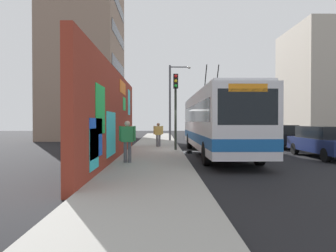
# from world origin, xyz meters

# --- Properties ---
(ground_plane) EXTENTS (80.00, 80.00, 0.00)m
(ground_plane) POSITION_xyz_m (0.00, 0.00, 0.00)
(ground_plane) COLOR black
(sidewalk_slab) EXTENTS (48.00, 3.20, 0.15)m
(sidewalk_slab) POSITION_xyz_m (0.00, 1.60, 0.07)
(sidewalk_slab) COLOR #9E9B93
(sidewalk_slab) RESTS_ON ground_plane
(graffiti_wall) EXTENTS (13.67, 0.32, 4.17)m
(graffiti_wall) POSITION_xyz_m (-4.19, 3.35, 2.08)
(graffiti_wall) COLOR maroon
(graffiti_wall) RESTS_ON ground_plane
(building_far_left) EXTENTS (9.79, 6.95, 17.15)m
(building_far_left) POSITION_xyz_m (13.80, 9.20, 8.58)
(building_far_left) COLOR gray
(building_far_left) RESTS_ON ground_plane
(building_far_right) EXTENTS (9.25, 7.19, 12.34)m
(building_far_right) POSITION_xyz_m (15.77, -17.00, 6.17)
(building_far_right) COLOR #B2A899
(building_far_right) RESTS_ON ground_plane
(city_bus) EXTENTS (12.11, 2.50, 5.13)m
(city_bus) POSITION_xyz_m (-1.74, -1.80, 1.86)
(city_bus) COLOR silver
(city_bus) RESTS_ON ground_plane
(parked_car_navy) EXTENTS (4.79, 1.83, 1.58)m
(parked_car_navy) POSITION_xyz_m (-3.12, -7.00, 0.84)
(parked_car_navy) COLOR navy
(parked_car_navy) RESTS_ON ground_plane
(parked_car_black) EXTENTS (4.08, 1.81, 1.58)m
(parked_car_black) POSITION_xyz_m (2.54, -7.00, 0.83)
(parked_car_black) COLOR black
(parked_car_black) RESTS_ON ground_plane
(pedestrian_near_wall) EXTENTS (0.23, 0.68, 1.70)m
(pedestrian_near_wall) POSITION_xyz_m (-5.76, 2.56, 1.15)
(pedestrian_near_wall) COLOR #595960
(pedestrian_near_wall) RESTS_ON sidewalk_slab
(pedestrian_midblock) EXTENTS (0.22, 0.64, 1.57)m
(pedestrian_midblock) POSITION_xyz_m (2.04, 1.40, 1.06)
(pedestrian_midblock) COLOR #595960
(pedestrian_midblock) RESTS_ON sidewalk_slab
(traffic_light) EXTENTS (0.49, 0.28, 4.46)m
(traffic_light) POSITION_xyz_m (-0.43, 0.35, 3.14)
(traffic_light) COLOR #2D382D
(traffic_light) RESTS_ON sidewalk_slab
(street_lamp) EXTENTS (0.44, 1.92, 6.60)m
(street_lamp) POSITION_xyz_m (8.44, 0.23, 3.96)
(street_lamp) COLOR #4C4C51
(street_lamp) RESTS_ON sidewalk_slab
(curbside_puddle) EXTENTS (1.72, 1.72, 0.00)m
(curbside_puddle) POSITION_xyz_m (-0.30, -0.60, 0.00)
(curbside_puddle) COLOR black
(curbside_puddle) RESTS_ON ground_plane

